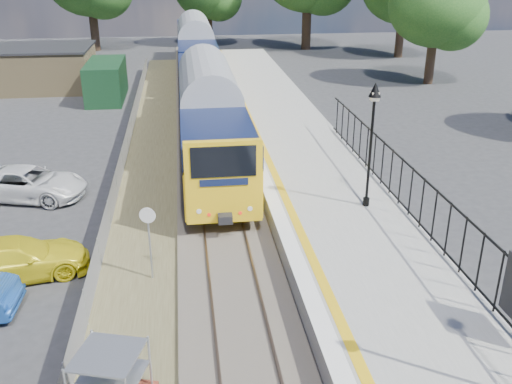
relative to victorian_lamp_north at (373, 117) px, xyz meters
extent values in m
plane|color=#2D2D30|center=(-5.30, -6.00, -4.30)|extent=(120.00, 120.00, 0.00)
cube|color=#473F38|center=(-5.30, 4.00, -4.20)|extent=(3.40, 80.00, 0.20)
cube|color=#4C472D|center=(-8.20, 2.00, -4.27)|extent=(2.60, 70.00, 0.06)
cube|color=brown|center=(-6.02, 4.00, -4.08)|extent=(0.07, 80.00, 0.14)
cube|color=brown|center=(-4.58, 4.00, -4.08)|extent=(0.07, 80.00, 0.14)
cube|color=gray|center=(-1.10, 2.00, -3.85)|extent=(5.00, 70.00, 0.90)
cube|color=silver|center=(-3.35, 2.00, -3.39)|extent=(0.50, 70.00, 0.01)
cube|color=gold|center=(-2.85, 2.00, -3.39)|extent=(0.30, 70.00, 0.01)
cylinder|color=black|center=(0.00, 0.00, -3.25)|extent=(0.24, 0.24, 0.30)
cylinder|color=black|center=(0.00, 0.00, -1.40)|extent=(0.10, 0.10, 3.70)
cube|color=black|center=(0.00, 0.00, 0.55)|extent=(0.08, 0.08, 0.30)
cube|color=beige|center=(0.00, 0.00, 0.72)|extent=(0.26, 0.26, 0.30)
cone|color=black|center=(0.00, 0.00, 0.95)|extent=(0.44, 0.44, 0.50)
cube|color=black|center=(1.25, -3.50, -1.65)|extent=(0.05, 26.00, 0.05)
cube|color=#8F7A50|center=(-17.30, 26.00, -2.80)|extent=(8.00, 6.00, 3.00)
cube|color=black|center=(-17.30, 26.00, -1.25)|extent=(8.20, 6.20, 0.15)
cube|color=#13361D|center=(-11.80, 22.00, -3.00)|extent=(2.40, 6.00, 2.60)
cylinder|color=#332319|center=(-15.30, 44.00, -2.37)|extent=(0.88, 0.88, 3.85)
cylinder|color=#332319|center=(-3.30, 46.00, -2.72)|extent=(0.72, 0.72, 3.15)
cylinder|color=#332319|center=(6.70, 42.00, -2.20)|extent=(0.96, 0.96, 4.20)
cylinder|color=#332319|center=(14.70, 36.00, -2.55)|extent=(0.80, 0.80, 3.50)
cylinder|color=#332319|center=(12.70, 24.00, -2.72)|extent=(0.72, 0.72, 3.15)
ellipsoid|color=#1C4E1A|center=(12.70, 24.00, 1.55)|extent=(7.20, 7.20, 6.12)
cube|color=gold|center=(-5.30, 9.73, -2.61)|extent=(2.80, 20.00, 1.90)
cube|color=#0F1839|center=(-5.30, 9.73, -1.31)|extent=(2.82, 20.00, 0.90)
cube|color=black|center=(-5.30, 9.73, -1.31)|extent=(2.82, 18.00, 0.70)
cube|color=black|center=(-5.30, 9.73, -3.79)|extent=(2.00, 18.00, 0.45)
cube|color=gold|center=(-5.30, 30.33, -2.61)|extent=(2.80, 20.00, 1.90)
cube|color=#0F1839|center=(-5.30, 30.33, -1.31)|extent=(2.82, 20.00, 0.90)
cube|color=black|center=(-5.30, 30.33, -1.31)|extent=(2.82, 18.00, 0.70)
cube|color=black|center=(-5.30, 30.33, -3.79)|extent=(2.00, 18.00, 0.45)
cube|color=black|center=(-5.30, -0.48, -1.26)|extent=(2.24, 0.04, 1.10)
cylinder|color=#999EA3|center=(-7.80, -2.75, -3.16)|extent=(0.06, 0.06, 2.27)
cylinder|color=silver|center=(-7.80, -2.80, -2.03)|extent=(0.50, 0.14, 0.51)
imported|color=yellow|center=(-12.09, -2.06, -3.64)|extent=(4.84, 2.81, 1.32)
imported|color=silver|center=(-13.15, 4.48, -3.63)|extent=(5.23, 3.41, 1.34)
camera|label=1|loc=(-6.56, -18.64, 5.32)|focal=40.00mm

